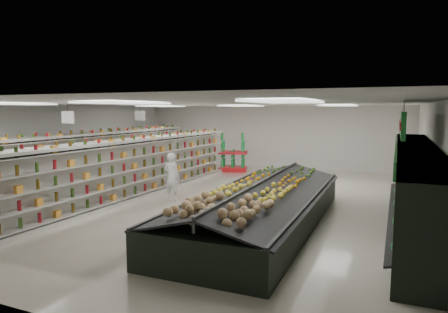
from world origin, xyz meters
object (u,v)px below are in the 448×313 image
at_px(gondola_center, 139,169).
at_px(soda_endcap, 233,154).
at_px(produce_island, 262,205).
at_px(shopper_background, 152,160).
at_px(shopper_main, 172,177).
at_px(gondola_left, 93,161).

distance_m(gondola_center, soda_endcap, 6.57).
relative_size(gondola_center, produce_island, 1.47).
bearing_deg(shopper_background, gondola_center, -144.79).
bearing_deg(produce_island, gondola_center, 161.40).
relative_size(produce_island, soda_endcap, 4.55).
relative_size(gondola_center, shopper_main, 7.31).
height_order(soda_endcap, shopper_background, soda_endcap).
distance_m(soda_endcap, shopper_main, 6.71).
bearing_deg(gondola_left, shopper_background, 60.85).
bearing_deg(shopper_main, shopper_background, -44.95).
bearing_deg(produce_island, shopper_main, 157.29).
bearing_deg(gondola_center, produce_island, -16.75).
bearing_deg(soda_endcap, shopper_main, -85.33).
xyz_separation_m(gondola_center, produce_island, (5.07, -1.71, -0.39)).
distance_m(produce_island, shopper_main, 3.94).
xyz_separation_m(gondola_center, shopper_main, (1.45, -0.19, -0.13)).
distance_m(gondola_left, gondola_center, 2.88).
xyz_separation_m(produce_island, soda_endcap, (-4.17, 8.21, 0.31)).
height_order(gondola_left, soda_endcap, gondola_left).
relative_size(soda_endcap, shopper_background, 1.04).
height_order(gondola_left, gondola_center, gondola_left).
bearing_deg(shopper_background, gondola_left, 159.90).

